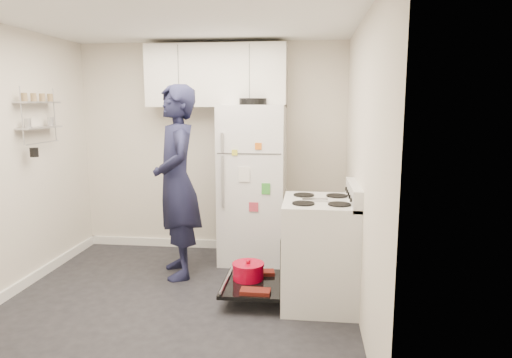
# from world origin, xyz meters

# --- Properties ---
(room) EXTENTS (3.21, 3.21, 2.51)m
(room) POSITION_xyz_m (-0.03, 0.03, 1.21)
(room) COLOR black
(room) RESTS_ON ground
(electric_range) EXTENTS (0.66, 0.76, 1.10)m
(electric_range) POSITION_xyz_m (1.26, 0.15, 0.47)
(electric_range) COLOR silver
(electric_range) RESTS_ON ground
(open_oven_door) EXTENTS (0.55, 0.70, 0.23)m
(open_oven_door) POSITION_xyz_m (0.65, 0.18, 0.19)
(open_oven_door) COLOR black
(open_oven_door) RESTS_ON ground
(refrigerator) EXTENTS (0.72, 0.74, 1.84)m
(refrigerator) POSITION_xyz_m (0.54, 1.25, 0.89)
(refrigerator) COLOR white
(refrigerator) RESTS_ON ground
(upper_cabinets) EXTENTS (1.60, 0.33, 0.70)m
(upper_cabinets) POSITION_xyz_m (0.10, 1.43, 2.10)
(upper_cabinets) COLOR silver
(upper_cabinets) RESTS_ON room
(wall_shelf_rack) EXTENTS (0.14, 0.60, 0.61)m
(wall_shelf_rack) POSITION_xyz_m (-1.52, 0.49, 1.68)
(wall_shelf_rack) COLOR #B2B2B7
(wall_shelf_rack) RESTS_ON room
(person) EXTENTS (0.73, 0.85, 1.98)m
(person) POSITION_xyz_m (-0.18, 0.67, 0.99)
(person) COLOR #161832
(person) RESTS_ON ground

